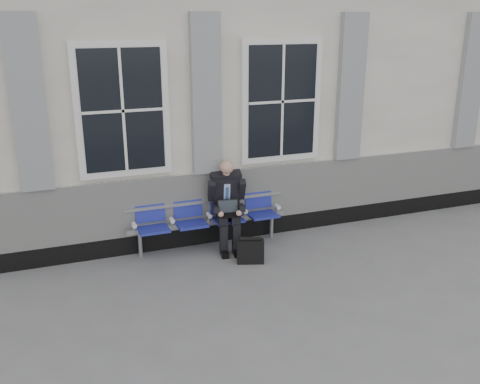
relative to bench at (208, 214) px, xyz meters
name	(u,v)px	position (x,y,z in m)	size (l,w,h in m)	color
ground	(297,271)	(0.94, -1.32, -0.55)	(70.00, 70.00, 0.00)	slate
station_building	(220,89)	(0.92, 2.15, 1.67)	(14.40, 4.40, 4.49)	silver
bench	(208,214)	(0.00, 0.00, 0.00)	(2.60, 0.47, 0.91)	#9EA0A3
businessman	(227,201)	(0.28, -0.13, 0.22)	(0.62, 0.83, 1.44)	black
briefcase	(250,251)	(0.41, -0.81, -0.36)	(0.44, 0.29, 0.41)	black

